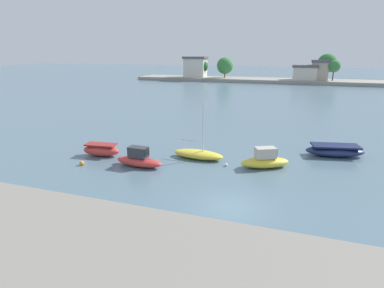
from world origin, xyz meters
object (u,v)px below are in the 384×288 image
moored_boat_3 (265,160)px  moored_boat_4 (335,151)px  mooring_buoy_0 (82,163)px  moored_boat_1 (139,160)px  mooring_buoy_1 (226,165)px  moored_boat_0 (101,150)px  moored_boat_2 (198,154)px

moored_boat_3 → moored_boat_4: moored_boat_3 is taller
moored_boat_4 → mooring_buoy_0: moored_boat_4 is taller
moored_boat_1 → mooring_buoy_0: moored_boat_1 is taller
moored_boat_3 → mooring_buoy_0: moored_boat_3 is taller
moored_boat_3 → moored_boat_4: size_ratio=0.79×
mooring_buoy_1 → moored_boat_0: bearing=-174.9°
mooring_buoy_0 → moored_boat_0: bearing=87.5°
moored_boat_1 → mooring_buoy_0: 4.74m
moored_boat_1 → moored_boat_4: size_ratio=0.77×
moored_boat_0 → moored_boat_3: size_ratio=0.83×
moored_boat_2 → mooring_buoy_0: (-8.49, -4.68, -0.19)m
moored_boat_1 → moored_boat_2: 5.19m
moored_boat_4 → mooring_buoy_1: moored_boat_4 is taller
moored_boat_4 → moored_boat_0: bearing=-173.2°
moored_boat_4 → moored_boat_2: bearing=-169.9°
moored_boat_4 → mooring_buoy_0: 21.82m
moored_boat_0 → mooring_buoy_0: (-0.11, -2.59, -0.34)m
moored_boat_3 → moored_boat_4: (5.59, 4.89, -0.09)m
mooring_buoy_0 → moored_boat_3: bearing=16.9°
moored_boat_0 → moored_boat_4: 20.75m
moored_boat_3 → mooring_buoy_1: (-2.98, -0.73, -0.45)m
moored_boat_4 → mooring_buoy_1: size_ratio=20.87×
moored_boat_0 → mooring_buoy_1: 11.15m
moored_boat_1 → mooring_buoy_1: 7.06m
moored_boat_0 → moored_boat_3: 14.19m
moored_boat_4 → mooring_buoy_0: size_ratio=13.99×
moored_boat_0 → moored_boat_4: bearing=11.5°
moored_boat_1 → moored_boat_4: 17.16m
moored_boat_0 → mooring_buoy_0: bearing=-99.6°
moored_boat_3 → mooring_buoy_1: 3.11m
moored_boat_3 → mooring_buoy_0: 14.84m
moored_boat_1 → mooring_buoy_1: moored_boat_1 is taller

